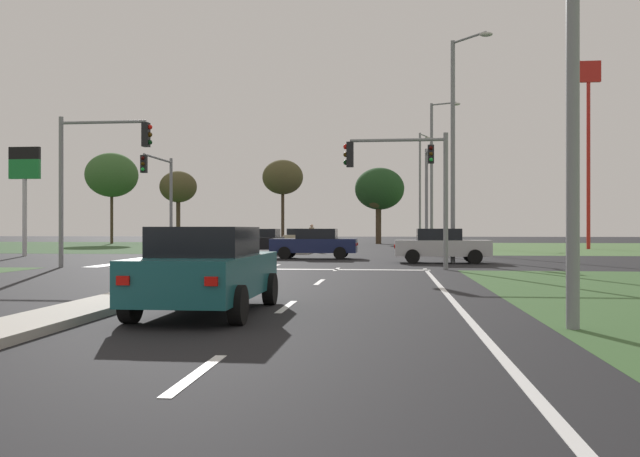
{
  "coord_description": "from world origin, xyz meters",
  "views": [
    {
      "loc": [
        5.53,
        -1.52,
        1.53
      ],
      "look_at": [
        2.48,
        26.81,
        1.56
      ],
      "focal_mm": 36.73,
      "sensor_mm": 36.0,
      "label": 1
    }
  ],
  "objects_px": {
    "fastfood_pole_sign": "(588,115)",
    "car_navy_third": "(315,243)",
    "pedestrian_at_median": "(312,234)",
    "treeline_fifth": "(378,195)",
    "car_beige_fourth": "(298,238)",
    "treeline_fourth": "(380,189)",
    "car_black_sixth": "(265,241)",
    "traffic_signal_near_left": "(92,165)",
    "treeline_third": "(283,177)",
    "fuel_price_totem": "(25,176)",
    "street_lamp_third": "(434,170)",
    "street_lamp_second": "(456,139)",
    "car_silver_second": "(441,245)",
    "traffic_signal_far_left": "(161,187)",
    "traffic_signal_far_right": "(428,181)",
    "treeline_second": "(178,187)",
    "traffic_signal_near_right": "(407,176)",
    "car_teal_fifth": "(207,269)",
    "street_lamp_fourth": "(421,183)",
    "treeline_near": "(112,175)"
  },
  "relations": [
    {
      "from": "car_silver_second",
      "to": "car_black_sixth",
      "type": "bearing_deg",
      "value": -134.31
    },
    {
      "from": "traffic_signal_near_left",
      "to": "treeline_fourth",
      "type": "distance_m",
      "value": 44.26
    },
    {
      "from": "street_lamp_fourth",
      "to": "treeline_fifth",
      "type": "xyz_separation_m",
      "value": [
        -4.15,
        4.73,
        -0.86
      ]
    },
    {
      "from": "fastfood_pole_sign",
      "to": "car_black_sixth",
      "type": "bearing_deg",
      "value": -152.15
    },
    {
      "from": "pedestrian_at_median",
      "to": "fuel_price_totem",
      "type": "bearing_deg",
      "value": 22.55
    },
    {
      "from": "fuel_price_totem",
      "to": "treeline_third",
      "type": "height_order",
      "value": "treeline_third"
    },
    {
      "from": "car_navy_third",
      "to": "treeline_fifth",
      "type": "xyz_separation_m",
      "value": [
        2.6,
        33.78,
        4.25
      ]
    },
    {
      "from": "street_lamp_third",
      "to": "traffic_signal_far_right",
      "type": "bearing_deg",
      "value": -95.9
    },
    {
      "from": "treeline_second",
      "to": "traffic_signal_near_right",
      "type": "bearing_deg",
      "value": -61.16
    },
    {
      "from": "car_teal_fifth",
      "to": "pedestrian_at_median",
      "type": "xyz_separation_m",
      "value": [
        -1.92,
        31.75,
        0.37
      ]
    },
    {
      "from": "street_lamp_third",
      "to": "car_black_sixth",
      "type": "bearing_deg",
      "value": -154.23
    },
    {
      "from": "traffic_signal_far_right",
      "to": "treeline_second",
      "type": "relative_size",
      "value": 0.82
    },
    {
      "from": "car_silver_second",
      "to": "street_lamp_second",
      "type": "bearing_deg",
      "value": 56.95
    },
    {
      "from": "treeline_second",
      "to": "fastfood_pole_sign",
      "type": "bearing_deg",
      "value": -20.91
    },
    {
      "from": "traffic_signal_far_right",
      "to": "treeline_third",
      "type": "distance_m",
      "value": 33.6
    },
    {
      "from": "treeline_fourth",
      "to": "treeline_fifth",
      "type": "relative_size",
      "value": 1.2
    },
    {
      "from": "street_lamp_second",
      "to": "fastfood_pole_sign",
      "type": "relative_size",
      "value": 0.7
    },
    {
      "from": "car_teal_fifth",
      "to": "street_lamp_fourth",
      "type": "height_order",
      "value": "street_lamp_fourth"
    },
    {
      "from": "car_beige_fourth",
      "to": "treeline_fourth",
      "type": "bearing_deg",
      "value": -116.58
    },
    {
      "from": "car_navy_third",
      "to": "fuel_price_totem",
      "type": "distance_m",
      "value": 17.07
    },
    {
      "from": "pedestrian_at_median",
      "to": "treeline_fourth",
      "type": "xyz_separation_m",
      "value": [
        4.11,
        24.47,
        4.51
      ]
    },
    {
      "from": "car_beige_fourth",
      "to": "street_lamp_fourth",
      "type": "relative_size",
      "value": 0.41
    },
    {
      "from": "fuel_price_totem",
      "to": "treeline_third",
      "type": "xyz_separation_m",
      "value": [
        9.33,
        32.53,
        2.41
      ]
    },
    {
      "from": "car_silver_second",
      "to": "treeline_fourth",
      "type": "distance_m",
      "value": 38.33
    },
    {
      "from": "traffic_signal_near_left",
      "to": "treeline_near",
      "type": "xyz_separation_m",
      "value": [
        -17.19,
        40.7,
        3.09
      ]
    },
    {
      "from": "car_navy_third",
      "to": "traffic_signal_near_right",
      "type": "xyz_separation_m",
      "value": [
        4.51,
        -8.7,
        2.74
      ]
    },
    {
      "from": "street_lamp_fourth",
      "to": "street_lamp_third",
      "type": "bearing_deg",
      "value": -89.78
    },
    {
      "from": "fastfood_pole_sign",
      "to": "car_navy_third",
      "type": "bearing_deg",
      "value": -136.27
    },
    {
      "from": "traffic_signal_far_left",
      "to": "traffic_signal_near_left",
      "type": "relative_size",
      "value": 0.96
    },
    {
      "from": "car_beige_fourth",
      "to": "pedestrian_at_median",
      "type": "xyz_separation_m",
      "value": [
        2.54,
        -11.19,
        0.38
      ]
    },
    {
      "from": "street_lamp_fourth",
      "to": "car_teal_fifth",
      "type": "bearing_deg",
      "value": -96.89
    },
    {
      "from": "pedestrian_at_median",
      "to": "treeline_fifth",
      "type": "xyz_separation_m",
      "value": [
        3.94,
        24.04,
        3.86
      ]
    },
    {
      "from": "street_lamp_third",
      "to": "treeline_fourth",
      "type": "xyz_separation_m",
      "value": [
        -4.04,
        23.0,
        0.13
      ]
    },
    {
      "from": "fuel_price_totem",
      "to": "treeline_third",
      "type": "relative_size",
      "value": 0.7
    },
    {
      "from": "street_lamp_second",
      "to": "treeline_fourth",
      "type": "distance_m",
      "value": 38.47
    },
    {
      "from": "traffic_signal_far_right",
      "to": "car_silver_second",
      "type": "bearing_deg",
      "value": -88.12
    },
    {
      "from": "car_teal_fifth",
      "to": "traffic_signal_far_left",
      "type": "xyz_separation_m",
      "value": [
        -9.81,
        24.84,
        3.18
      ]
    },
    {
      "from": "traffic_signal_near_right",
      "to": "fastfood_pole_sign",
      "type": "height_order",
      "value": "fastfood_pole_sign"
    },
    {
      "from": "car_beige_fourth",
      "to": "street_lamp_third",
      "type": "relative_size",
      "value": 0.43
    },
    {
      "from": "car_silver_second",
      "to": "car_navy_third",
      "type": "height_order",
      "value": "same"
    },
    {
      "from": "street_lamp_second",
      "to": "fuel_price_totem",
      "type": "distance_m",
      "value": 24.02
    },
    {
      "from": "car_beige_fourth",
      "to": "pedestrian_at_median",
      "type": "relative_size",
      "value": 2.55
    },
    {
      "from": "car_black_sixth",
      "to": "traffic_signal_far_right",
      "type": "relative_size",
      "value": 0.69
    },
    {
      "from": "fastfood_pole_sign",
      "to": "treeline_third",
      "type": "xyz_separation_m",
      "value": [
        -26.19,
        15.66,
        -3.3
      ]
    },
    {
      "from": "treeline_second",
      "to": "treeline_fourth",
      "type": "height_order",
      "value": "treeline_fourth"
    },
    {
      "from": "car_black_sixth",
      "to": "traffic_signal_near_left",
      "type": "xyz_separation_m",
      "value": [
        -4.13,
        -14.79,
        3.29
      ]
    },
    {
      "from": "treeline_fourth",
      "to": "treeline_third",
      "type": "bearing_deg",
      "value": -177.37
    },
    {
      "from": "car_beige_fourth",
      "to": "car_teal_fifth",
      "type": "distance_m",
      "value": 43.16
    },
    {
      "from": "car_beige_fourth",
      "to": "traffic_signal_near_left",
      "type": "distance_m",
      "value": 30.08
    },
    {
      "from": "traffic_signal_far_right",
      "to": "pedestrian_at_median",
      "type": "bearing_deg",
      "value": 137.3
    }
  ]
}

